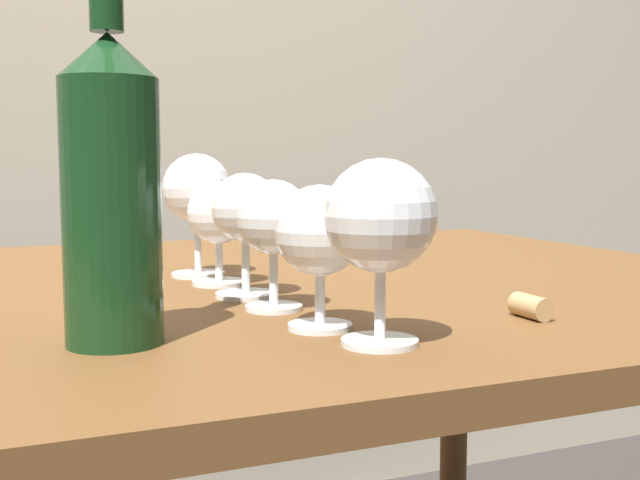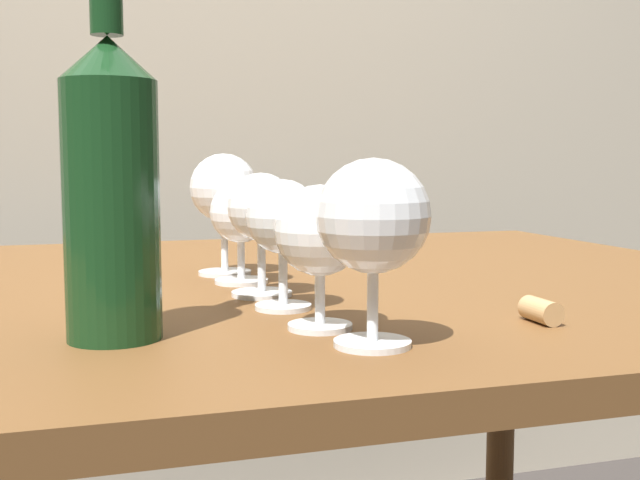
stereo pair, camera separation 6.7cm
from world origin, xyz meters
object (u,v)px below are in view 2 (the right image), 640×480
Objects in this scene: wine_glass_chardonnay at (283,219)px; wine_glass_white at (224,191)px; wine_glass_rose at (373,220)px; wine_glass_merlot at (320,234)px; wine_glass_amber at (261,210)px; wine_bottle at (111,182)px; cork at (541,311)px; wine_glass_pinot at (241,215)px.

wine_glass_white is (-0.01, 0.25, 0.02)m from wine_glass_chardonnay.
wine_glass_merlot is (-0.02, 0.07, -0.02)m from wine_glass_rose.
wine_glass_chardonnay is 0.96× the size of wine_glass_amber.
wine_glass_merlot is 0.10m from wine_glass_chardonnay.
wine_glass_chardonnay is at bearing 94.83° from wine_glass_merlot.
wine_glass_amber is 0.41× the size of wine_bottle.
wine_glass_white reaches higher than wine_glass_merlot.
wine_glass_amber is (-0.03, 0.25, -0.01)m from wine_glass_rose.
wine_bottle is at bearing 172.92° from cork.
wine_glass_white is 0.47× the size of wine_bottle.
wine_glass_white reaches higher than wine_glass_amber.
wine_bottle is (-0.16, -0.17, 0.04)m from wine_glass_amber.
wine_glass_chardonnay is 1.05× the size of wine_glass_pinot.
wine_glass_chardonnay is at bearing 99.88° from wine_glass_rose.
wine_glass_rose is 0.45× the size of wine_bottle.
wine_glass_rose is 0.21m from wine_bottle.
wine_glass_rose is at bearing -80.12° from wine_glass_chardonnay.
wine_glass_white is (-0.04, 0.42, 0.01)m from wine_glass_rose.
wine_glass_amber reaches higher than wine_glass_merlot.
cork is (0.18, 0.04, -0.09)m from wine_glass_rose.
wine_glass_white is (-0.01, 0.08, 0.03)m from wine_glass_pinot.
cork is at bearing -45.11° from wine_glass_amber.
wine_glass_rose is 0.08m from wine_glass_merlot.
wine_glass_chardonnay is 0.83× the size of wine_glass_white.
wine_glass_pinot is (-0.00, 0.09, -0.01)m from wine_glass_amber.
wine_glass_chardonnay reaches higher than cork.
wine_glass_amber is at bearing 45.84° from wine_bottle.
wine_glass_amber is 1.09× the size of wine_glass_pinot.
wine_bottle is (-0.17, 0.01, 0.05)m from wine_glass_merlot.
wine_glass_amber is 0.86× the size of wine_glass_white.
wine_glass_chardonnay is at bearing 147.80° from cork.
wine_bottle is at bearing -121.20° from wine_glass_pinot.
wine_glass_pinot is 0.37× the size of wine_bottle.
wine_bottle reaches higher than wine_glass_merlot.
wine_glass_merlot is 0.38× the size of wine_bottle.
wine_bottle is 0.39m from cork.
wine_bottle is (-0.16, -0.08, 0.04)m from wine_glass_chardonnay.
wine_glass_merlot is 0.98× the size of wine_glass_chardonnay.
cork is at bearing 12.61° from wine_glass_rose.
wine_glass_merlot is 1.03× the size of wine_glass_pinot.
cork is (0.21, -0.30, -0.07)m from wine_glass_pinot.
wine_glass_pinot is (-0.02, 0.27, -0.00)m from wine_glass_merlot.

